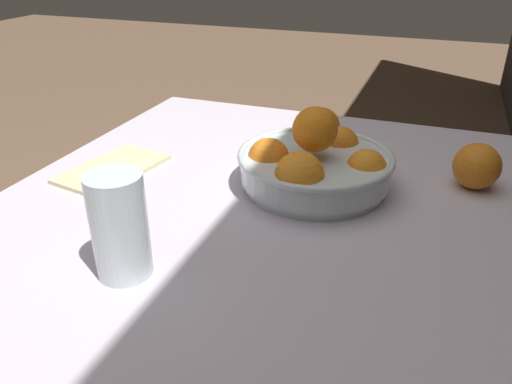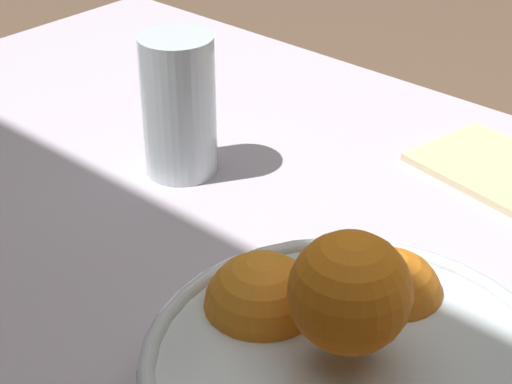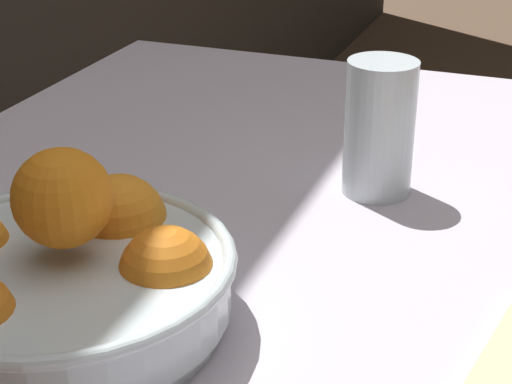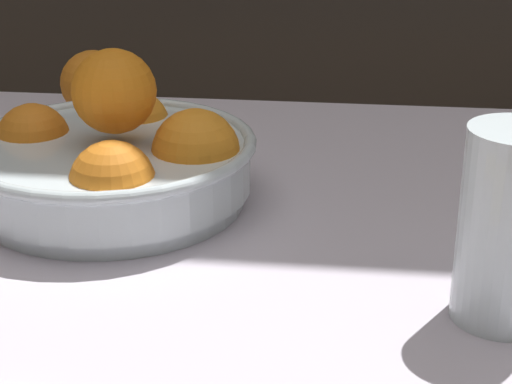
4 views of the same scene
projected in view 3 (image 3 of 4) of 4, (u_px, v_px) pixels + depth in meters
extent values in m
cube|color=silver|center=(246.00, 249.00, 0.84)|extent=(1.21, 0.88, 0.03)
cylinder|color=#936B47|center=(164.00, 251.00, 1.58)|extent=(0.05, 0.05, 0.70)
cylinder|color=silver|center=(67.00, 318.00, 0.69)|extent=(0.25, 0.25, 0.02)
cylinder|color=silver|center=(64.00, 286.00, 0.68)|extent=(0.27, 0.27, 0.05)
torus|color=silver|center=(61.00, 261.00, 0.67)|extent=(0.28, 0.28, 0.01)
sphere|color=orange|center=(119.00, 221.00, 0.74)|extent=(0.08, 0.08, 0.08)
sphere|color=orange|center=(172.00, 274.00, 0.67)|extent=(0.08, 0.08, 0.08)
sphere|color=orange|center=(62.00, 198.00, 0.65)|extent=(0.08, 0.08, 0.08)
cylinder|color=#F4A314|center=(378.00, 150.00, 0.91)|extent=(0.07, 0.07, 0.10)
cylinder|color=silver|center=(379.00, 128.00, 0.90)|extent=(0.07, 0.07, 0.15)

